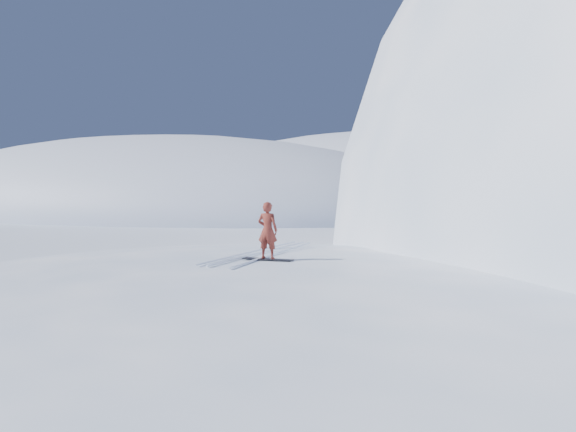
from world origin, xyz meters
name	(u,v)px	position (x,y,z in m)	size (l,w,h in m)	color
ground	(229,392)	(0.00, 0.00, 0.00)	(400.00, 400.00, 0.00)	white
near_ridge	(337,360)	(1.00, 3.00, 0.00)	(36.00, 28.00, 4.80)	white
far_ridge_a	(141,211)	(-70.00, 60.00, 0.00)	(120.00, 70.00, 28.00)	white
far_ridge_c	(385,207)	(-40.00, 110.00, 0.00)	(140.00, 90.00, 36.00)	white
wind_bumps	(265,359)	(-0.56, 2.12, 0.00)	(16.00, 14.40, 1.00)	white
snowboard	(268,259)	(-0.92, 2.76, 2.41)	(1.38, 0.26, 0.02)	black
snowboarder	(268,230)	(-0.92, 2.76, 3.17)	(0.54, 0.36, 1.49)	maroon
vapor_plume	(167,218)	(-48.28, 45.51, 0.00)	(8.67, 6.93, 6.07)	white
board_tracks	(265,252)	(-1.88, 4.00, 2.42)	(1.93, 5.95, 0.04)	silver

